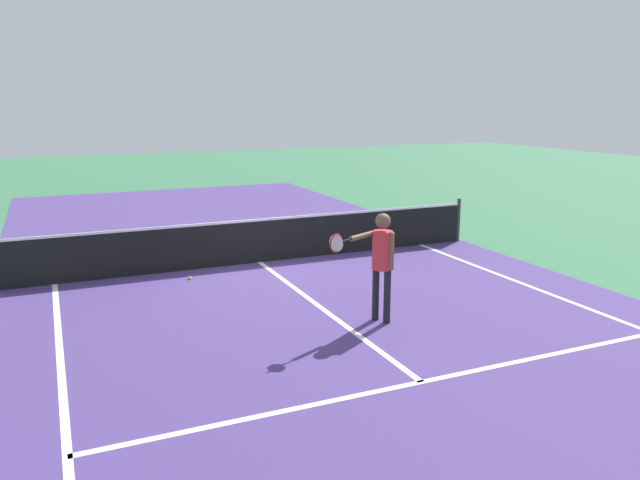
{
  "coord_description": "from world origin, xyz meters",
  "views": [
    {
      "loc": [
        -4.03,
        -12.41,
        3.43
      ],
      "look_at": [
        0.3,
        -2.57,
        1.0
      ],
      "focal_mm": 34.71,
      "sensor_mm": 36.0,
      "label": 1
    }
  ],
  "objects": [
    {
      "name": "tennis_ball_near_net",
      "position": [
        -1.67,
        -0.71,
        0.03
      ],
      "size": [
        0.07,
        0.07,
        0.07
      ],
      "primitive_type": "sphere",
      "color": "#CCE033",
      "rests_on": "ground_plane"
    },
    {
      "name": "player_near",
      "position": [
        0.58,
        -4.29,
        1.09
      ],
      "size": [
        1.21,
        0.56,
        1.75
      ],
      "color": "black",
      "rests_on": "ground_plane"
    },
    {
      "name": "net",
      "position": [
        0.0,
        0.0,
        0.49
      ],
      "size": [
        10.47,
        0.09,
        1.07
      ],
      "color": "#33383D",
      "rests_on": "ground_plane"
    },
    {
      "name": "ground_plane",
      "position": [
        0.0,
        0.0,
        0.0
      ],
      "size": [
        60.0,
        60.0,
        0.0
      ],
      "primitive_type": "plane",
      "color": "#38724C"
    },
    {
      "name": "line_sideline_left",
      "position": [
        -4.11,
        -5.95,
        0.0
      ],
      "size": [
        0.1,
        11.89,
        0.01
      ],
      "primitive_type": "cube",
      "color": "white",
      "rests_on": "ground_plane"
    },
    {
      "name": "line_center_service",
      "position": [
        0.0,
        -3.2,
        0.0
      ],
      "size": [
        0.1,
        6.4,
        0.01
      ],
      "primitive_type": "cube",
      "color": "white",
      "rests_on": "ground_plane"
    },
    {
      "name": "court_surface_inbounds",
      "position": [
        0.0,
        0.0,
        0.0
      ],
      "size": [
        10.62,
        24.4,
        0.0
      ],
      "primitive_type": "cube",
      "color": "#4C387A",
      "rests_on": "ground_plane"
    },
    {
      "name": "line_sideline_right",
      "position": [
        4.11,
        -5.95,
        0.0
      ],
      "size": [
        0.1,
        11.89,
        0.01
      ],
      "primitive_type": "cube",
      "color": "white",
      "rests_on": "ground_plane"
    },
    {
      "name": "line_service_near",
      "position": [
        0.0,
        -6.4,
        0.0
      ],
      "size": [
        8.22,
        0.1,
        0.01
      ],
      "primitive_type": "cube",
      "color": "white",
      "rests_on": "ground_plane"
    }
  ]
}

